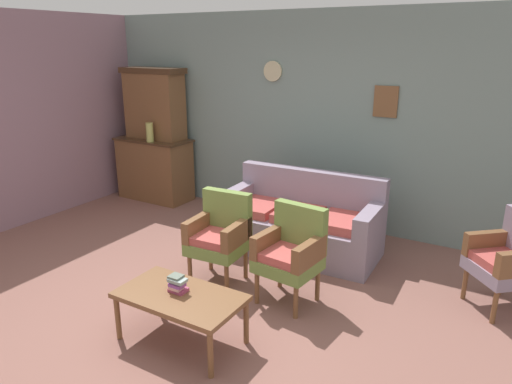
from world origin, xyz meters
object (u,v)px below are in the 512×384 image
wingback_chair_by_fireplace (509,258)px  coffee_table (180,299)px  floral_couch (301,224)px  armchair_by_doorway (220,234)px  side_cabinet (155,169)px  book_stack_on_table (177,284)px  vase_on_cabinet (150,132)px  armchair_row_middle (291,251)px

wingback_chair_by_fireplace → coffee_table: bearing=-139.2°
floral_couch → coffee_table: 2.07m
floral_couch → armchair_by_doorway: size_ratio=2.00×
side_cabinet → coffee_table: (2.70, -2.68, -0.09)m
side_cabinet → book_stack_on_table: bearing=-45.0°
vase_on_cabinet → armchair_row_middle: size_ratio=0.31×
wingback_chair_by_fireplace → floral_couch: bearing=174.7°
armchair_row_middle → coffee_table: bearing=-114.0°
floral_couch → wingback_chair_by_fireplace: (2.11, -0.20, 0.17)m
floral_couch → book_stack_on_table: (-0.10, -2.05, 0.16)m
floral_couch → book_stack_on_table: 2.06m
armchair_by_doorway → book_stack_on_table: 1.04m
armchair_by_doorway → wingback_chair_by_fireplace: (2.50, 0.86, 0.00)m
floral_couch → vase_on_cabinet: bearing=170.9°
armchair_row_middle → book_stack_on_table: bearing=-116.5°
floral_couch → wingback_chair_by_fireplace: same height
armchair_by_doorway → coffee_table: armchair_by_doorway is taller
vase_on_cabinet → book_stack_on_table: size_ratio=1.84×
side_cabinet → armchair_by_doorway: 2.90m
book_stack_on_table → armchair_by_doorway: bearing=106.1°
vase_on_cabinet → armchair_by_doorway: (2.25, -1.48, -0.57)m
armchair_by_doorway → coffee_table: bearing=-72.1°
floral_couch → armchair_row_middle: size_ratio=2.00×
vase_on_cabinet → coffee_table: bearing=-44.0°
book_stack_on_table → armchair_row_middle: bearing=63.5°
vase_on_cabinet → armchair_row_middle: 3.42m
armchair_row_middle → side_cabinet: bearing=152.3°
side_cabinet → armchair_by_doorway: side_cabinet is taller
vase_on_cabinet → wingback_chair_by_fireplace: vase_on_cabinet is taller
armchair_by_doorway → wingback_chair_by_fireplace: same height
floral_couch → coffee_table: floral_couch is taller
vase_on_cabinet → wingback_chair_by_fireplace: (4.75, -0.62, -0.57)m
floral_couch → armchair_by_doorway: bearing=-110.4°
side_cabinet → armchair_row_middle: bearing=-27.7°
vase_on_cabinet → armchair_row_middle: vase_on_cabinet is taller
side_cabinet → wingback_chair_by_fireplace: 4.94m
side_cabinet → wingback_chair_by_fireplace: (4.87, -0.81, 0.03)m
armchair_by_doorway → book_stack_on_table: size_ratio=5.95×
side_cabinet → armchair_row_middle: (3.16, -1.66, 0.03)m
side_cabinet → book_stack_on_table: side_cabinet is taller
armchair_row_middle → coffee_table: (-0.46, -1.02, -0.12)m
floral_couch → armchair_by_doorway: 1.13m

